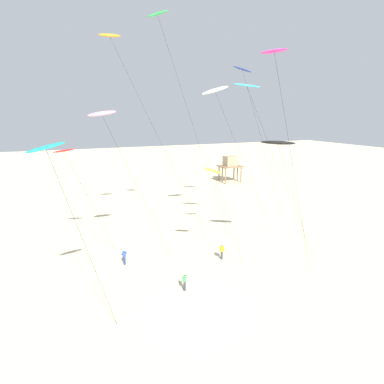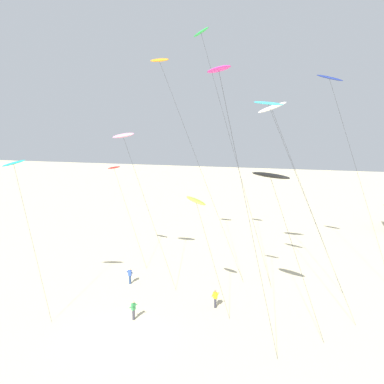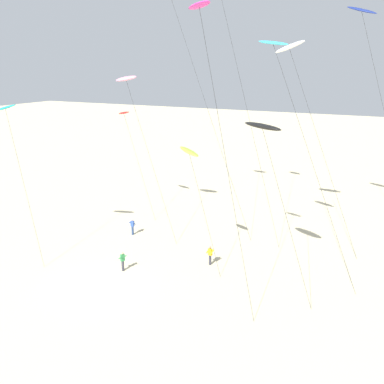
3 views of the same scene
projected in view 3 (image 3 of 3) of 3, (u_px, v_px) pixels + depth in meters
name	position (u px, v px, depth m)	size (l,w,h in m)	color
ground_plane	(100.00, 286.00, 33.97)	(260.00, 260.00, 0.00)	beige
kite_red	(124.00, 114.00, 48.13)	(5.67, 2.10, 11.62)	red
kite_magenta	(200.00, 12.00, 26.96)	(5.83, 2.05, 20.19)	#D8339E
kite_pink	(126.00, 80.00, 41.77)	(7.59, 2.32, 15.57)	pink
kite_lime	(190.00, 153.00, 34.88)	(4.25, 1.35, 10.23)	#8CD833
kite_black	(263.00, 127.00, 30.29)	(6.27, 2.59, 12.65)	black
kite_teal	(6.00, 110.00, 35.87)	(4.79, 1.26, 13.46)	teal
kite_navy	(362.00, 13.00, 37.88)	(8.36, 2.53, 21.40)	navy
kite_white	(290.00, 48.00, 38.75)	(9.27, 3.08, 18.65)	white
kite_cyan	(274.00, 46.00, 32.98)	(9.32, 2.91, 18.27)	#33BFE0
kite_flyer_nearest	(123.00, 261.00, 36.26)	(0.67, 0.68, 1.67)	#33333D
kite_flyer_middle	(210.00, 255.00, 37.37)	(0.63, 0.61, 1.67)	#33333D
kite_flyer_furthest	(132.00, 226.00, 43.96)	(0.55, 0.52, 1.67)	navy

